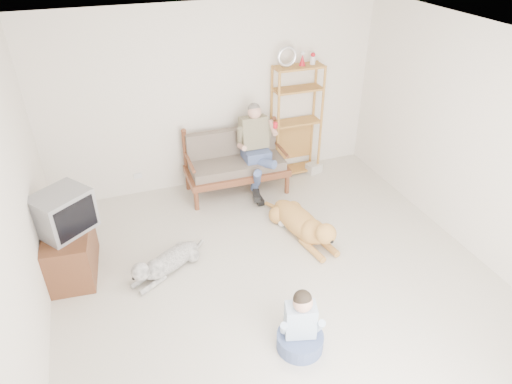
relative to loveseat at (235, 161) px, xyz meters
name	(u,v)px	position (x,y,z in m)	size (l,w,h in m)	color
floor	(285,293)	(-0.17, -2.35, -0.49)	(5.50, 5.50, 0.00)	silver
ceiling	(296,53)	(-0.17, -2.35, 2.21)	(5.50, 5.50, 0.00)	silver
wall_back	(215,99)	(-0.17, 0.40, 0.86)	(5.00, 5.00, 0.00)	silver
wall_left	(10,247)	(-2.67, -2.35, 0.86)	(5.50, 5.50, 0.00)	silver
wall_right	(491,152)	(2.33, -2.35, 0.86)	(5.50, 5.50, 0.00)	silver
loveseat	(235,161)	(0.00, 0.00, 0.00)	(1.51, 0.73, 0.95)	brown
man	(257,156)	(0.27, -0.23, 0.14)	(0.52, 0.74, 1.20)	#4A5988
etagere	(296,121)	(1.07, 0.20, 0.42)	(0.78, 0.34, 2.06)	gold
book_stack	(314,168)	(1.37, 0.07, -0.41)	(0.24, 0.17, 0.15)	silver
tv_stand	(71,252)	(-2.40, -1.16, -0.19)	(0.59, 0.95, 0.60)	brown
crt_tv	(63,212)	(-2.36, -1.15, 0.36)	(0.74, 0.72, 0.48)	slate
wall_outlet	(138,176)	(-1.42, 0.38, -0.19)	(0.12, 0.02, 0.08)	silver
golden_retriever	(304,224)	(0.47, -1.45, -0.30)	(0.55, 1.49, 0.46)	#C88B45
shaggy_dog	(165,263)	(-1.38, -1.55, -0.34)	(1.03, 0.71, 0.35)	white
terrier	(296,221)	(0.47, -1.23, -0.39)	(0.49, 0.42, 0.22)	white
child	(301,328)	(-0.33, -3.09, -0.22)	(0.46, 0.46, 0.73)	#4A5988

